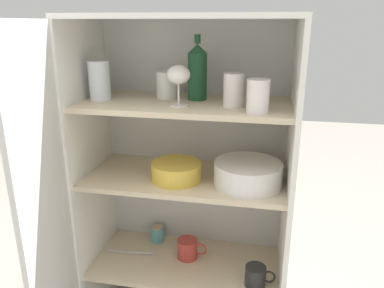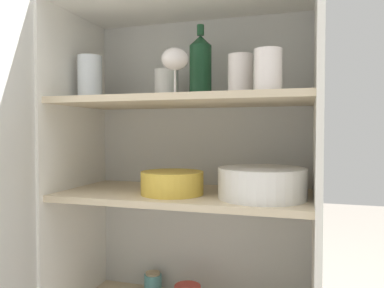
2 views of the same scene
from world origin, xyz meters
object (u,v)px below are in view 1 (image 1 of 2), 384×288
(coffee_mug_primary, at_px, (189,249))
(storage_jar, at_px, (157,234))
(wine_bottle, at_px, (197,72))
(mixing_bowl_large, at_px, (176,170))
(plate_stack_white, at_px, (248,174))

(coffee_mug_primary, relative_size, storage_jar, 1.66)
(wine_bottle, height_order, storage_jar, wine_bottle)
(wine_bottle, bearing_deg, coffee_mug_primary, -136.86)
(wine_bottle, xyz_separation_m, storage_jar, (-0.20, 0.07, -0.77))
(wine_bottle, distance_m, mixing_bowl_large, 0.39)
(plate_stack_white, xyz_separation_m, coffee_mug_primary, (-0.24, 0.07, -0.40))
(mixing_bowl_large, distance_m, storage_jar, 0.46)
(mixing_bowl_large, xyz_separation_m, coffee_mug_primary, (0.03, 0.07, -0.40))
(mixing_bowl_large, relative_size, storage_jar, 2.55)
(plate_stack_white, bearing_deg, coffee_mug_primary, 164.55)
(wine_bottle, xyz_separation_m, mixing_bowl_large, (-0.06, -0.10, -0.37))
(plate_stack_white, xyz_separation_m, mixing_bowl_large, (-0.28, -0.01, -0.01))
(plate_stack_white, distance_m, mixing_bowl_large, 0.28)
(mixing_bowl_large, bearing_deg, coffee_mug_primary, 66.47)
(coffee_mug_primary, xyz_separation_m, storage_jar, (-0.17, 0.10, -0.01))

